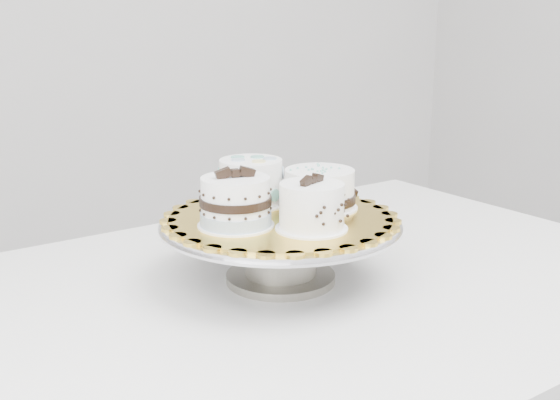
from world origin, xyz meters
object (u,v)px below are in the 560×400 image
cake_swirl (312,208)px  cake_ribbon (320,190)px  cake_stand (281,239)px  cake_board (281,218)px  cake_banded (236,204)px  table (294,329)px  cake_dots (251,182)px

cake_swirl → cake_ribbon: bearing=26.4°
cake_stand → cake_board: cake_board is taller
cake_swirl → cake_banded: bearing=117.1°
cake_board → cake_banded: (-0.08, -0.01, 0.04)m
table → cake_ribbon: bearing=20.4°
table → cake_board: 0.18m
cake_banded → table: bearing=4.5°
cake_board → cake_dots: bearing=91.6°
cake_board → cake_dots: (-0.00, 0.08, 0.04)m
cake_banded → cake_dots: 0.12m
cake_board → cake_swirl: 0.09m
cake_stand → cake_swirl: size_ratio=3.07×
cake_stand → cake_swirl: cake_swirl is taller
cake_board → cake_dots: size_ratio=2.59×
cake_stand → cake_board: bearing=0.0°
cake_stand → cake_ribbon: (0.08, 0.01, 0.06)m
cake_board → cake_banded: 0.09m
table → cake_stand: (-0.01, 0.02, 0.14)m
cake_banded → cake_dots: bearing=63.5°
table → cake_stand: 0.14m
cake_swirl → cake_banded: size_ratio=1.00×
cake_board → cake_dots: 0.09m
cake_stand → cake_ribbon: bearing=5.1°
cake_swirl → cake_dots: 0.16m
cake_dots → cake_ribbon: (0.08, -0.08, -0.01)m
table → cake_swirl: size_ratio=10.74×
cake_swirl → cake_banded: cake_banded is taller
table → cake_board: cake_board is taller
cake_stand → cake_ribbon: size_ratio=2.90×
cake_stand → cake_banded: size_ratio=3.08×
table → cake_dots: bearing=93.7°
cake_swirl → cake_dots: cake_swirl is taller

